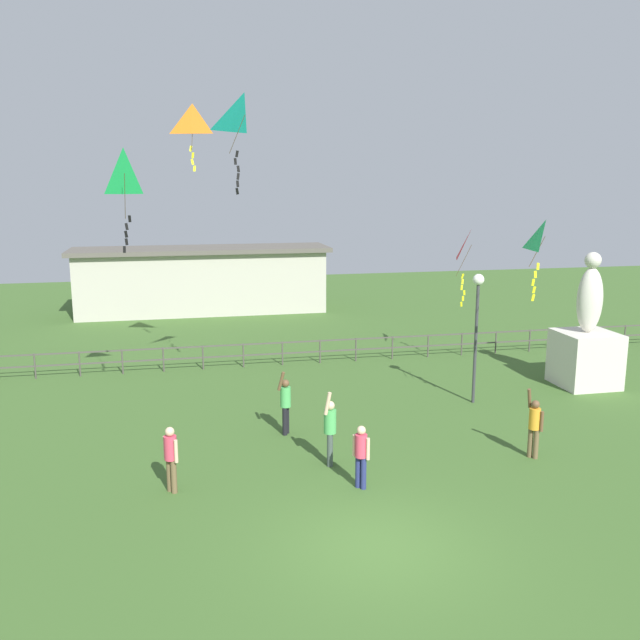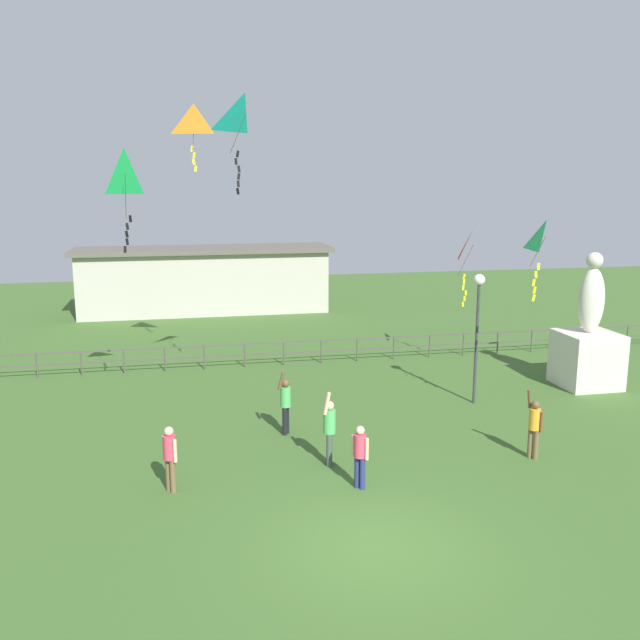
% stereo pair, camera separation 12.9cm
% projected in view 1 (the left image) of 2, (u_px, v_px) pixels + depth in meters
% --- Properties ---
extents(ground_plane, '(80.00, 80.00, 0.00)m').
position_uv_depth(ground_plane, '(379.00, 548.00, 13.48)').
color(ground_plane, '#3D6028').
extents(statue_monument, '(1.92, 1.92, 4.74)m').
position_uv_depth(statue_monument, '(586.00, 347.00, 24.01)').
color(statue_monument, beige).
rests_on(statue_monument, ground_plane).
extents(lamppost, '(0.36, 0.36, 4.25)m').
position_uv_depth(lamppost, '(477.00, 309.00, 21.77)').
color(lamppost, '#38383D').
rests_on(lamppost, ground_plane).
extents(person_0, '(0.42, 0.46, 1.90)m').
position_uv_depth(person_0, '(286.00, 402.00, 19.39)').
color(person_0, black).
rests_on(person_0, ground_plane).
extents(person_1, '(0.33, 0.39, 1.59)m').
position_uv_depth(person_1, '(171.00, 455.00, 15.74)').
color(person_1, brown).
rests_on(person_1, ground_plane).
extents(person_2, '(0.35, 0.48, 1.84)m').
position_uv_depth(person_2, '(534.00, 424.00, 17.71)').
color(person_2, brown).
rests_on(person_2, ground_plane).
extents(person_3, '(0.34, 0.37, 1.54)m').
position_uv_depth(person_3, '(361.00, 453.00, 15.94)').
color(person_3, navy).
rests_on(person_3, ground_plane).
extents(person_4, '(0.37, 0.51, 2.00)m').
position_uv_depth(person_4, '(330.00, 428.00, 17.24)').
color(person_4, '#3F4C47').
rests_on(person_4, ground_plane).
extents(kite_0, '(1.30, 1.29, 2.87)m').
position_uv_depth(kite_0, '(244.00, 118.00, 20.08)').
color(kite_0, '#19B2B2').
extents(kite_1, '(0.94, 0.99, 3.03)m').
position_uv_depth(kite_1, '(471.00, 248.00, 26.07)').
color(kite_1, red).
extents(kite_3, '(0.70, 1.02, 2.26)m').
position_uv_depth(kite_3, '(544.00, 240.00, 19.08)').
color(kite_3, '#1EB759').
extents(kite_4, '(0.86, 0.94, 2.92)m').
position_uv_depth(kite_4, '(125.00, 177.00, 19.25)').
color(kite_4, '#1EB759').
extents(kite_5, '(1.11, 0.59, 2.25)m').
position_uv_depth(kite_5, '(193.00, 121.00, 23.26)').
color(kite_5, orange).
extents(waterfront_railing, '(36.04, 0.06, 0.95)m').
position_uv_depth(waterfront_railing, '(266.00, 351.00, 26.70)').
color(waterfront_railing, '#4C4742').
rests_on(waterfront_railing, ground_plane).
extents(pavilion_building, '(13.91, 3.71, 3.60)m').
position_uv_depth(pavilion_building, '(202.00, 280.00, 37.57)').
color(pavilion_building, '#B7B2A3').
rests_on(pavilion_building, ground_plane).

